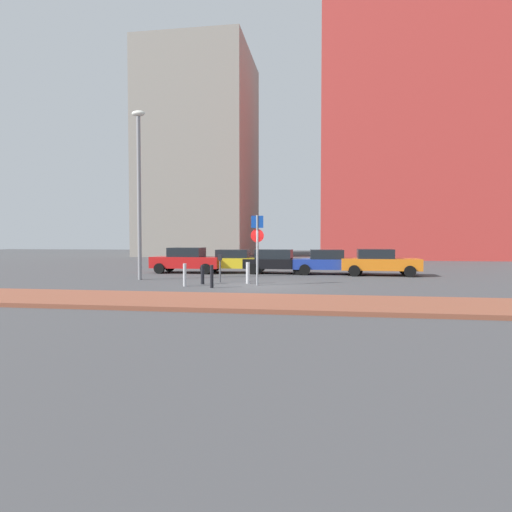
{
  "coord_description": "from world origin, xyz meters",
  "views": [
    {
      "loc": [
        2.81,
        -19.49,
        2.14
      ],
      "look_at": [
        -0.42,
        1.33,
        1.3
      ],
      "focal_mm": 30.89,
      "sensor_mm": 36.0,
      "label": 1
    }
  ],
  "objects_px": {
    "parked_car_red": "(187,260)",
    "parking_meter": "(220,264)",
    "parked_car_black": "(276,261)",
    "street_lamp": "(139,183)",
    "parked_car_orange": "(379,262)",
    "parked_car_yellow": "(235,261)",
    "traffic_bollard_near": "(185,275)",
    "traffic_bollard_edge": "(212,276)",
    "traffic_bollard_mid": "(248,273)",
    "parking_sign_post": "(257,241)",
    "parked_car_blue": "(329,262)",
    "traffic_bollard_far": "(203,275)"
  },
  "relations": [
    {
      "from": "parked_car_black",
      "to": "street_lamp",
      "type": "bearing_deg",
      "value": -142.4
    },
    {
      "from": "parking_sign_post",
      "to": "parking_meter",
      "type": "bearing_deg",
      "value": 151.6
    },
    {
      "from": "street_lamp",
      "to": "traffic_bollard_mid",
      "type": "distance_m",
      "value": 7.49
    },
    {
      "from": "parked_car_orange",
      "to": "traffic_bollard_near",
      "type": "height_order",
      "value": "parked_car_orange"
    },
    {
      "from": "street_lamp",
      "to": "traffic_bollard_far",
      "type": "height_order",
      "value": "street_lamp"
    },
    {
      "from": "street_lamp",
      "to": "traffic_bollard_edge",
      "type": "bearing_deg",
      "value": -33.98
    },
    {
      "from": "traffic_bollard_near",
      "to": "traffic_bollard_far",
      "type": "xyz_separation_m",
      "value": [
        0.53,
        1.01,
        -0.06
      ]
    },
    {
      "from": "parked_car_yellow",
      "to": "parked_car_blue",
      "type": "xyz_separation_m",
      "value": [
        5.77,
        -0.2,
        0.0
      ]
    },
    {
      "from": "parked_car_red",
      "to": "street_lamp",
      "type": "bearing_deg",
      "value": -102.2
    },
    {
      "from": "parked_car_orange",
      "to": "traffic_bollard_near",
      "type": "relative_size",
      "value": 4.36
    },
    {
      "from": "parked_car_yellow",
      "to": "traffic_bollard_mid",
      "type": "distance_m",
      "value": 6.57
    },
    {
      "from": "parking_meter",
      "to": "parked_car_blue",
      "type": "bearing_deg",
      "value": 47.25
    },
    {
      "from": "parking_meter",
      "to": "traffic_bollard_edge",
      "type": "xyz_separation_m",
      "value": [
        0.2,
        -2.38,
        -0.39
      ]
    },
    {
      "from": "parked_car_red",
      "to": "parked_car_orange",
      "type": "relative_size",
      "value": 0.96
    },
    {
      "from": "parked_car_blue",
      "to": "parked_car_orange",
      "type": "distance_m",
      "value": 2.87
    },
    {
      "from": "parked_car_blue",
      "to": "traffic_bollard_edge",
      "type": "relative_size",
      "value": 4.51
    },
    {
      "from": "parked_car_red",
      "to": "traffic_bollard_edge",
      "type": "bearing_deg",
      "value": -65.14
    },
    {
      "from": "traffic_bollard_edge",
      "to": "parked_car_orange",
      "type": "bearing_deg",
      "value": 44.2
    },
    {
      "from": "parking_sign_post",
      "to": "parked_car_blue",
      "type": "bearing_deg",
      "value": 64.19
    },
    {
      "from": "traffic_bollard_far",
      "to": "traffic_bollard_edge",
      "type": "height_order",
      "value": "traffic_bollard_edge"
    },
    {
      "from": "parking_meter",
      "to": "traffic_bollard_near",
      "type": "relative_size",
      "value": 1.34
    },
    {
      "from": "parked_car_orange",
      "to": "traffic_bollard_far",
      "type": "distance_m",
      "value": 10.78
    },
    {
      "from": "parked_car_black",
      "to": "street_lamp",
      "type": "relative_size",
      "value": 0.47
    },
    {
      "from": "parked_car_black",
      "to": "traffic_bollard_near",
      "type": "xyz_separation_m",
      "value": [
        -3.27,
        -7.79,
        -0.26
      ]
    },
    {
      "from": "parked_car_black",
      "to": "parked_car_yellow",
      "type": "bearing_deg",
      "value": 177.91
    },
    {
      "from": "parked_car_red",
      "to": "traffic_bollard_near",
      "type": "height_order",
      "value": "parked_car_red"
    },
    {
      "from": "parked_car_black",
      "to": "parking_meter",
      "type": "relative_size",
      "value": 2.96
    },
    {
      "from": "parked_car_yellow",
      "to": "parked_car_orange",
      "type": "bearing_deg",
      "value": -3.87
    },
    {
      "from": "parking_sign_post",
      "to": "parked_car_red",
      "type": "bearing_deg",
      "value": 129.67
    },
    {
      "from": "parked_car_yellow",
      "to": "parking_meter",
      "type": "height_order",
      "value": "parked_car_yellow"
    },
    {
      "from": "parked_car_blue",
      "to": "traffic_bollard_far",
      "type": "relative_size",
      "value": 5.0
    },
    {
      "from": "parked_car_red",
      "to": "street_lamp",
      "type": "distance_m",
      "value": 6.38
    },
    {
      "from": "parked_car_orange",
      "to": "traffic_bollard_mid",
      "type": "bearing_deg",
      "value": -139.61
    },
    {
      "from": "traffic_bollard_mid",
      "to": "parking_sign_post",
      "type": "bearing_deg",
      "value": -52.0
    },
    {
      "from": "parked_car_yellow",
      "to": "parked_car_black",
      "type": "height_order",
      "value": "parked_car_black"
    },
    {
      "from": "parking_sign_post",
      "to": "traffic_bollard_far",
      "type": "distance_m",
      "value": 3.04
    },
    {
      "from": "parked_car_orange",
      "to": "parking_meter",
      "type": "bearing_deg",
      "value": -146.75
    },
    {
      "from": "parked_car_blue",
      "to": "traffic_bollard_far",
      "type": "distance_m",
      "value": 8.91
    },
    {
      "from": "parking_meter",
      "to": "traffic_bollard_mid",
      "type": "height_order",
      "value": "parking_meter"
    },
    {
      "from": "parked_car_red",
      "to": "parking_meter",
      "type": "relative_size",
      "value": 3.12
    },
    {
      "from": "parked_car_black",
      "to": "parking_sign_post",
      "type": "height_order",
      "value": "parking_sign_post"
    },
    {
      "from": "parking_sign_post",
      "to": "traffic_bollard_near",
      "type": "bearing_deg",
      "value": -164.17
    },
    {
      "from": "parked_car_orange",
      "to": "traffic_bollard_edge",
      "type": "distance_m",
      "value": 11.07
    },
    {
      "from": "parked_car_black",
      "to": "parked_car_orange",
      "type": "relative_size",
      "value": 0.91
    },
    {
      "from": "parked_car_blue",
      "to": "parking_sign_post",
      "type": "distance_m",
      "value": 7.66
    },
    {
      "from": "parked_car_orange",
      "to": "parking_meter",
      "type": "height_order",
      "value": "parked_car_orange"
    },
    {
      "from": "parked_car_yellow",
      "to": "traffic_bollard_far",
      "type": "xyz_separation_m",
      "value": [
        -0.13,
        -6.88,
        -0.3
      ]
    },
    {
      "from": "parked_car_blue",
      "to": "parked_car_orange",
      "type": "height_order",
      "value": "parked_car_orange"
    },
    {
      "from": "parked_car_black",
      "to": "parked_car_orange",
      "type": "xyz_separation_m",
      "value": [
        6.01,
        -0.49,
        0.01
      ]
    },
    {
      "from": "traffic_bollard_mid",
      "to": "parking_meter",
      "type": "bearing_deg",
      "value": 165.82
    }
  ]
}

